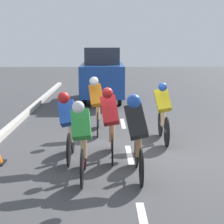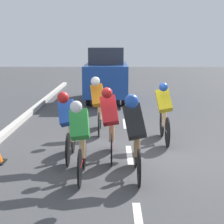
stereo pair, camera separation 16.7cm
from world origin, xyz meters
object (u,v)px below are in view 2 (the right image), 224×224
(cyclist_black, at_px, (135,133))
(cyclist_orange, at_px, (98,103))
(cyclist_yellow, at_px, (164,112))
(support_car, at_px, (106,74))
(cyclist_blue, at_px, (68,123))
(cyclist_green, at_px, (80,138))
(cyclist_red, at_px, (110,121))

(cyclist_black, bearing_deg, cyclist_orange, -76.82)
(cyclist_yellow, xyz_separation_m, support_car, (1.54, -6.79, 0.33))
(cyclist_yellow, bearing_deg, cyclist_blue, 33.25)
(cyclist_blue, bearing_deg, support_car, -94.31)
(cyclist_yellow, distance_m, cyclist_blue, 2.58)
(cyclist_green, bearing_deg, cyclist_yellow, -125.81)
(cyclist_blue, bearing_deg, cyclist_red, -174.60)
(cyclist_black, xyz_separation_m, cyclist_blue, (1.32, -1.05, -0.06))
(cyclist_orange, distance_m, cyclist_green, 3.46)
(cyclist_black, height_order, cyclist_red, cyclist_black)
(cyclist_orange, height_order, support_car, support_car)
(cyclist_orange, bearing_deg, cyclist_red, 98.57)
(cyclist_black, distance_m, cyclist_green, 0.97)
(cyclist_orange, height_order, cyclist_blue, cyclist_orange)
(cyclist_black, height_order, cyclist_blue, cyclist_black)
(cyclist_red, bearing_deg, cyclist_blue, 5.40)
(cyclist_yellow, distance_m, support_car, 6.97)
(cyclist_green, bearing_deg, cyclist_blue, -72.48)
(cyclist_black, distance_m, cyclist_yellow, 2.61)
(cyclist_yellow, bearing_deg, cyclist_black, 71.19)
(support_car, bearing_deg, cyclist_orange, 88.99)
(cyclist_black, relative_size, cyclist_blue, 1.04)
(cyclist_orange, relative_size, cyclist_red, 1.00)
(cyclist_black, bearing_deg, cyclist_red, -68.13)
(cyclist_black, xyz_separation_m, support_car, (0.70, -9.26, 0.26))
(cyclist_orange, xyz_separation_m, cyclist_yellow, (-1.64, 0.94, -0.06))
(cyclist_orange, xyz_separation_m, cyclist_green, (0.17, 3.45, -0.07))
(cyclist_yellow, bearing_deg, cyclist_green, 54.19)
(cyclist_red, relative_size, support_car, 0.42)
(cyclist_blue, relative_size, cyclist_green, 1.00)
(cyclist_green, bearing_deg, cyclist_orange, -92.83)
(cyclist_green, xyz_separation_m, cyclist_red, (-0.51, -1.18, 0.06))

